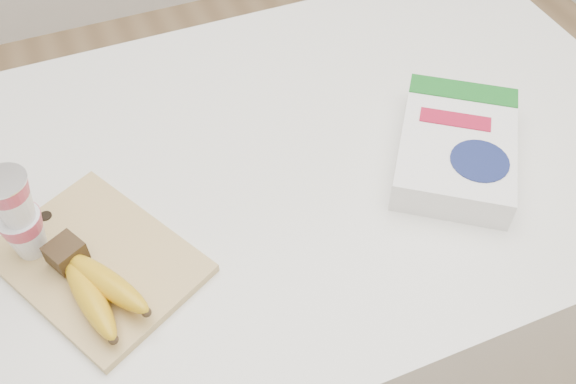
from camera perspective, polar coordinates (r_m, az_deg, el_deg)
The scene contains 5 objects.
table at distance 1.50m, azimuth 1.30°, elevation -9.27°, with size 1.28×0.85×0.96m, color white.
cutting_board at distance 1.00m, azimuth -16.53°, elevation -5.93°, with size 0.21×0.29×0.01m, color tan.
bananas at distance 0.94m, azimuth -16.89°, elevation -7.90°, with size 0.13×0.20×0.06m.
yogurt_stack at distance 0.97m, azimuth -22.94°, elevation -1.82°, with size 0.07×0.07×0.15m.
cereal_box at distance 1.12m, azimuth 14.73°, elevation 3.90°, with size 0.31×0.33×0.06m.
Camera 1 is at (-0.33, -0.71, 1.76)m, focal length 40.00 mm.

